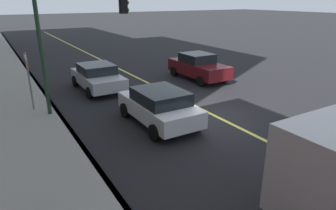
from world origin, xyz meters
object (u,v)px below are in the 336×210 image
car_white (159,106)px  street_sign_post (29,78)px  traffic_light_mast (78,26)px  car_silver (98,77)px  car_maroon (198,66)px

car_white → street_sign_post: street_sign_post is taller
traffic_light_mast → street_sign_post: traffic_light_mast is taller
car_silver → traffic_light_mast: size_ratio=0.78×
car_silver → car_white: bearing=-174.9°
car_maroon → car_silver: (0.94, 6.02, -0.06)m
car_maroon → street_sign_post: size_ratio=1.62×
car_silver → traffic_light_mast: bearing=151.8°
car_maroon → traffic_light_mast: size_ratio=0.81×
car_white → car_silver: bearing=5.1°
traffic_light_mast → car_maroon: bearing=-75.5°
car_silver → traffic_light_mast: (-2.89, 1.55, 2.91)m
car_white → traffic_light_mast: 4.62m
car_silver → car_maroon: bearing=-98.8°
car_silver → street_sign_post: size_ratio=1.56×
car_white → street_sign_post: 5.67m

